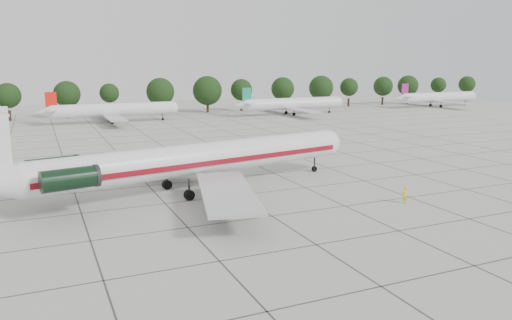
# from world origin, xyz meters

# --- Properties ---
(ground) EXTENTS (260.00, 260.00, 0.00)m
(ground) POSITION_xyz_m (0.00, 0.00, 0.00)
(ground) COLOR #AAA9A2
(ground) RESTS_ON ground
(apron_joints) EXTENTS (170.00, 170.00, 0.02)m
(apron_joints) POSITION_xyz_m (0.00, 15.00, 0.01)
(apron_joints) COLOR #383838
(apron_joints) RESTS_ON ground
(main_airliner) EXTENTS (43.26, 33.70, 10.24)m
(main_airliner) POSITION_xyz_m (-5.26, 3.16, 3.62)
(main_airliner) COLOR silver
(main_airliner) RESTS_ON ground
(ground_crew) EXTENTS (0.73, 0.58, 1.76)m
(ground_crew) POSITION_xyz_m (14.05, -9.53, 0.88)
(ground_crew) COLOR yellow
(ground_crew) RESTS_ON ground
(bg_airliner_c) EXTENTS (28.24, 27.20, 7.40)m
(bg_airliner_c) POSITION_xyz_m (-2.63, 70.94, 2.91)
(bg_airliner_c) COLOR silver
(bg_airliner_c) RESTS_ON ground
(bg_airliner_d) EXTENTS (28.24, 27.20, 7.40)m
(bg_airliner_d) POSITION_xyz_m (43.47, 69.58, 2.91)
(bg_airliner_d) COLOR silver
(bg_airliner_d) RESTS_ON ground
(bg_airliner_e) EXTENTS (28.24, 27.20, 7.40)m
(bg_airliner_e) POSITION_xyz_m (96.22, 72.22, 2.91)
(bg_airliner_e) COLOR silver
(bg_airliner_e) RESTS_ON ground
(tree_line) EXTENTS (249.86, 8.44, 10.22)m
(tree_line) POSITION_xyz_m (-11.68, 85.00, 5.98)
(tree_line) COLOR #332114
(tree_line) RESTS_ON ground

